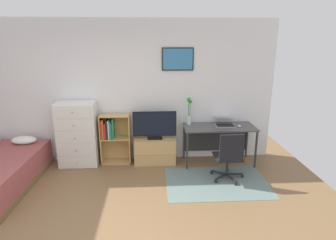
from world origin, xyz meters
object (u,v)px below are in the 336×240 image
object	(u,v)px
computer_mouse	(239,126)
bamboo_vase	(189,111)
desk	(218,132)
laptop	(224,122)
bookshelf	(113,135)
office_chair	(229,155)
dresser	(78,134)
television	(155,125)
tv_stand	(155,150)

from	to	relation	value
computer_mouse	bamboo_vase	distance (m)	0.98
desk	bamboo_vase	size ratio (longest dim) A/B	2.56
laptop	bamboo_vase	size ratio (longest dim) A/B	0.76
bookshelf	office_chair	size ratio (longest dim) A/B	1.11
dresser	bamboo_vase	distance (m)	2.14
desk	dresser	bearing A→B (deg)	-179.94
television	bamboo_vase	distance (m)	0.71
bookshelf	television	bearing A→B (deg)	-5.53
dresser	television	xyz separation A→B (m)	(1.44, -0.01, 0.15)
bookshelf	laptop	xyz separation A→B (m)	(2.14, -0.05, 0.25)
tv_stand	office_chair	world-z (taller)	office_chair
desk	computer_mouse	bearing A→B (deg)	-19.20
bookshelf	tv_stand	world-z (taller)	bookshelf
computer_mouse	television	bearing A→B (deg)	175.77
computer_mouse	office_chair	bearing A→B (deg)	-117.55
tv_stand	laptop	xyz separation A→B (m)	(1.34, 0.01, 0.56)
office_chair	dresser	bearing A→B (deg)	162.57
tv_stand	television	distance (m)	0.51
dresser	office_chair	bearing A→B (deg)	-16.84
dresser	television	size ratio (longest dim) A/B	1.49
office_chair	bamboo_vase	size ratio (longest dim) A/B	1.65
dresser	office_chair	distance (m)	2.79
laptop	bamboo_vase	xyz separation A→B (m)	(-0.68, 0.08, 0.19)
television	laptop	xyz separation A→B (m)	(1.34, 0.03, 0.04)
tv_stand	bookshelf	bearing A→B (deg)	176.04
tv_stand	computer_mouse	world-z (taller)	computer_mouse
dresser	laptop	size ratio (longest dim) A/B	3.06
television	bookshelf	bearing A→B (deg)	174.47
laptop	computer_mouse	size ratio (longest dim) A/B	3.83
bookshelf	computer_mouse	world-z (taller)	bookshelf
desk	office_chair	bearing A→B (deg)	-89.35
laptop	bamboo_vase	bearing A→B (deg)	174.99
television	laptop	bearing A→B (deg)	1.24
television	tv_stand	bearing A→B (deg)	90.00
bamboo_vase	bookshelf	bearing A→B (deg)	-178.94
dresser	bamboo_vase	world-z (taller)	bamboo_vase
dresser	tv_stand	bearing A→B (deg)	0.60
bamboo_vase	office_chair	bearing A→B (deg)	-57.89
bookshelf	office_chair	bearing A→B (deg)	-23.38
dresser	office_chair	world-z (taller)	dresser
laptop	dresser	bearing A→B (deg)	-178.15
bamboo_vase	dresser	bearing A→B (deg)	-177.34
bookshelf	television	xyz separation A→B (m)	(0.80, -0.08, 0.21)
bamboo_vase	laptop	bearing A→B (deg)	-6.41
television	desk	size ratio (longest dim) A/B	0.61
bookshelf	computer_mouse	xyz separation A→B (m)	(2.39, -0.20, 0.20)
television	bamboo_vase	bearing A→B (deg)	9.02
office_chair	laptop	bearing A→B (deg)	82.05
computer_mouse	tv_stand	bearing A→B (deg)	174.97
office_chair	computer_mouse	distance (m)	0.83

